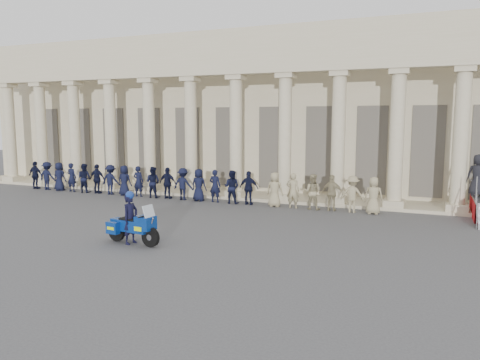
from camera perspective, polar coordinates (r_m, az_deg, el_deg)
name	(u,v)px	position (r m, az deg, el deg)	size (l,w,h in m)	color
ground	(182,237)	(16.67, -7.12, -6.86)	(90.00, 90.00, 0.00)	#47474A
building	(297,112)	(29.87, 6.92, 8.22)	(40.00, 12.50, 9.00)	#C0B290
officer_rank	(177,184)	(24.14, -7.73, -0.44)	(20.17, 0.62, 1.63)	black
motorcycle	(133,226)	(15.85, -12.86, -5.54)	(2.13, 0.94, 1.37)	black
rider	(130,218)	(15.87, -13.21, -4.48)	(0.48, 0.66, 1.77)	black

